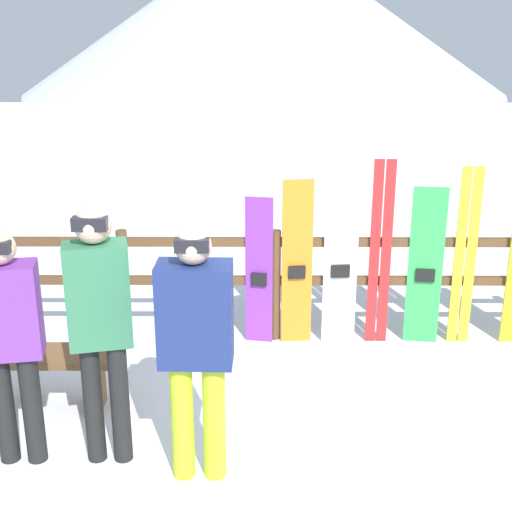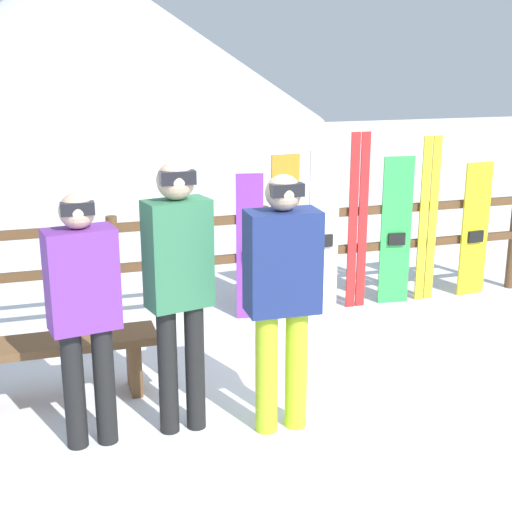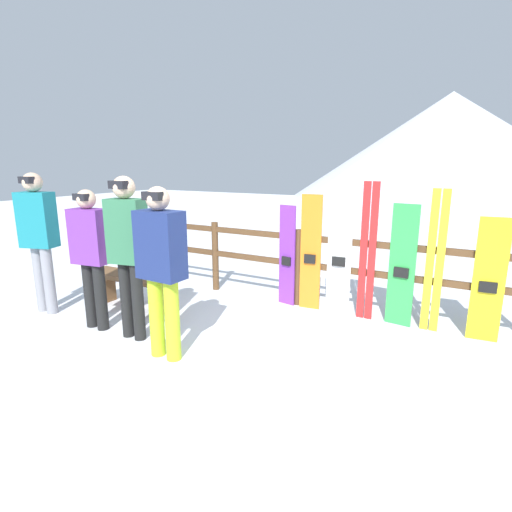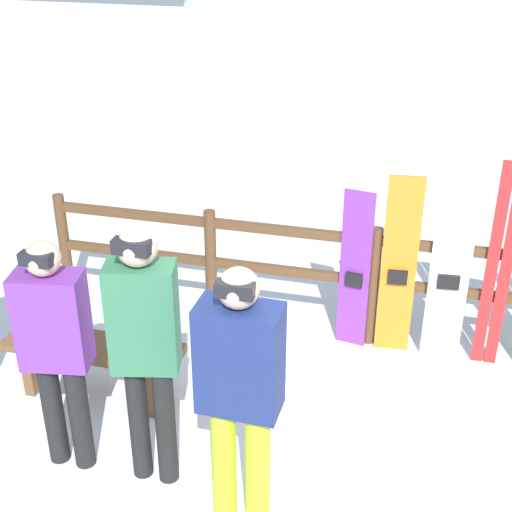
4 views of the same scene
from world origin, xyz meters
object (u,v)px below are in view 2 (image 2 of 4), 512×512
(snowboard_green, at_px, (396,232))
(ski_pair_yellow, at_px, (428,220))
(snowboard_orange, at_px, (285,237))
(ski_pair_red, at_px, (358,222))
(person_plaid_green, at_px, (179,277))
(person_purple, at_px, (84,304))
(snowboard_purple, at_px, (250,248))
(snowboard_yellow, at_px, (475,230))
(bench, at_px, (63,355))
(person_navy, at_px, (282,287))
(snowboard_white, at_px, (324,233))

(snowboard_green, bearing_deg, ski_pair_yellow, 0.55)
(snowboard_green, bearing_deg, snowboard_orange, 180.00)
(ski_pair_red, bearing_deg, person_plaid_green, -138.61)
(person_purple, xyz_separation_m, person_plaid_green, (0.60, 0.01, 0.11))
(snowboard_purple, xyz_separation_m, snowboard_yellow, (2.42, -0.00, -0.00))
(bench, bearing_deg, person_purple, -78.56)
(person_purple, xyz_separation_m, ski_pair_yellow, (3.49, 1.89, -0.13))
(person_navy, xyz_separation_m, ski_pair_yellow, (2.26, 2.05, -0.16))
(person_plaid_green, bearing_deg, ski_pair_yellow, 32.91)
(snowboard_orange, height_order, ski_pair_yellow, ski_pair_yellow)
(person_purple, xyz_separation_m, snowboard_green, (3.14, 1.88, -0.22))
(person_navy, distance_m, snowboard_purple, 2.11)
(bench, relative_size, snowboard_purple, 0.97)
(person_plaid_green, distance_m, snowboard_green, 3.17)
(snowboard_orange, height_order, snowboard_white, snowboard_white)
(ski_pair_yellow, height_order, snowboard_yellow, ski_pair_yellow)
(person_plaid_green, distance_m, snowboard_white, 2.59)
(person_plaid_green, bearing_deg, bench, 137.62)
(snowboard_green, distance_m, ski_pair_yellow, 0.37)
(snowboard_purple, distance_m, snowboard_yellow, 2.42)
(snowboard_white, relative_size, ski_pair_red, 0.91)
(ski_pair_red, bearing_deg, snowboard_white, -179.46)
(snowboard_purple, relative_size, snowboard_white, 0.88)
(snowboard_white, bearing_deg, person_plaid_green, -133.41)
(ski_pair_yellow, bearing_deg, snowboard_green, -179.45)
(person_plaid_green, xyz_separation_m, snowboard_white, (1.77, 1.87, -0.29))
(snowboard_green, height_order, ski_pair_yellow, ski_pair_yellow)
(person_plaid_green, xyz_separation_m, ski_pair_red, (2.12, 1.87, -0.21))
(snowboard_purple, height_order, snowboard_white, snowboard_white)
(person_plaid_green, distance_m, snowboard_yellow, 3.94)
(person_navy, relative_size, ski_pair_yellow, 1.03)
(snowboard_green, xyz_separation_m, ski_pair_yellow, (0.35, 0.00, 0.10))
(bench, height_order, ski_pair_yellow, ski_pair_yellow)
(person_navy, distance_m, snowboard_green, 2.81)
(person_plaid_green, distance_m, ski_pair_red, 2.84)
(snowboard_yellow, bearing_deg, person_navy, -143.92)
(person_purple, height_order, ski_pair_yellow, ski_pair_yellow)
(snowboard_white, height_order, ski_pair_red, ski_pair_red)
(person_plaid_green, height_order, snowboard_green, person_plaid_green)
(person_purple, bearing_deg, bench, 101.44)
(person_plaid_green, distance_m, ski_pair_yellow, 3.45)
(ski_pair_yellow, bearing_deg, person_navy, -137.74)
(snowboard_orange, bearing_deg, snowboard_purple, -179.98)
(snowboard_yellow, bearing_deg, snowboard_purple, 180.00)
(snowboard_yellow, bearing_deg, person_purple, -155.05)
(person_purple, xyz_separation_m, snowboard_orange, (1.97, 1.88, -0.19))
(snowboard_purple, relative_size, snowboard_orange, 0.90)
(snowboard_purple, bearing_deg, person_navy, -100.89)
(bench, bearing_deg, snowboard_yellow, 15.98)
(ski_pair_red, bearing_deg, bench, -157.23)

